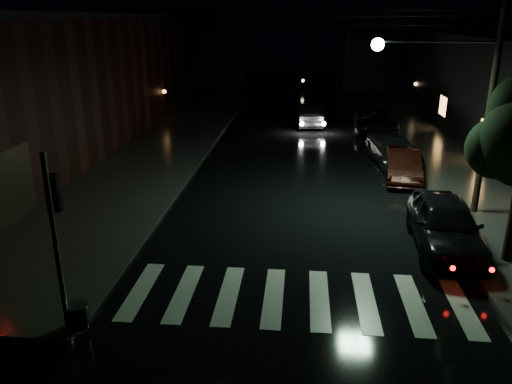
% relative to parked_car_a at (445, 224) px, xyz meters
% --- Properties ---
extents(ground, '(120.00, 120.00, 0.00)m').
position_rel_parked_car_a_xyz_m(ground, '(-7.60, -3.95, -0.82)').
color(ground, black).
rests_on(ground, ground).
extents(sidewalk_left, '(6.00, 44.00, 0.15)m').
position_rel_parked_car_a_xyz_m(sidewalk_left, '(-12.60, 10.05, -0.75)').
color(sidewalk_left, '#282826').
rests_on(sidewalk_left, ground).
extents(sidewalk_right, '(4.00, 44.00, 0.15)m').
position_rel_parked_car_a_xyz_m(sidewalk_right, '(2.40, 10.05, -0.75)').
color(sidewalk_right, '#282826').
rests_on(sidewalk_right, ground).
extents(building_left, '(10.00, 36.00, 7.00)m').
position_rel_parked_car_a_xyz_m(building_left, '(-19.60, 12.05, 2.68)').
color(building_left, black).
rests_on(building_left, ground).
extents(building_far_left, '(14.00, 10.00, 8.00)m').
position_rel_parked_car_a_xyz_m(building_far_left, '(-17.60, 41.05, 3.18)').
color(building_far_left, black).
rests_on(building_far_left, ground).
extents(building_far_right, '(14.00, 10.00, 7.00)m').
position_rel_parked_car_a_xyz_m(building_far_right, '(6.40, 41.05, 2.68)').
color(building_far_right, black).
rests_on(building_far_right, ground).
extents(crosswalk, '(9.00, 3.00, 0.01)m').
position_rel_parked_car_a_xyz_m(crosswalk, '(-4.60, -3.45, -0.82)').
color(crosswalk, beige).
rests_on(crosswalk, ground).
extents(signal_pole_corner, '(0.68, 0.61, 4.20)m').
position_rel_parked_car_a_xyz_m(signal_pole_corner, '(-9.74, -5.41, 0.72)').
color(signal_pole_corner, slate).
rests_on(signal_pole_corner, ground).
extents(utility_pole, '(4.92, 0.44, 8.00)m').
position_rel_parked_car_a_xyz_m(utility_pole, '(1.23, 3.05, 3.78)').
color(utility_pole, black).
rests_on(utility_pole, ground).
extents(parked_car_a, '(2.20, 4.92, 1.64)m').
position_rel_parked_car_a_xyz_m(parked_car_a, '(0.00, 0.00, 0.00)').
color(parked_car_a, black).
rests_on(parked_car_a, ground).
extents(parked_car_b, '(1.93, 4.28, 1.36)m').
position_rel_parked_car_a_xyz_m(parked_car_b, '(0.00, 7.16, -0.14)').
color(parked_car_b, black).
rests_on(parked_car_b, ground).
extents(parked_car_c, '(2.61, 5.11, 1.42)m').
position_rel_parked_car_a_xyz_m(parked_car_c, '(0.00, 9.98, -0.11)').
color(parked_car_c, black).
rests_on(parked_car_c, ground).
extents(parked_car_d, '(2.84, 5.68, 1.55)m').
position_rel_parked_car_a_xyz_m(parked_car_d, '(0.00, 16.84, -0.05)').
color(parked_car_d, black).
rests_on(parked_car_d, ground).
extents(oncoming_car, '(2.18, 4.75, 1.51)m').
position_rel_parked_car_a_xyz_m(oncoming_car, '(-4.25, 18.86, -0.07)').
color(oncoming_car, black).
rests_on(oncoming_car, ground).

